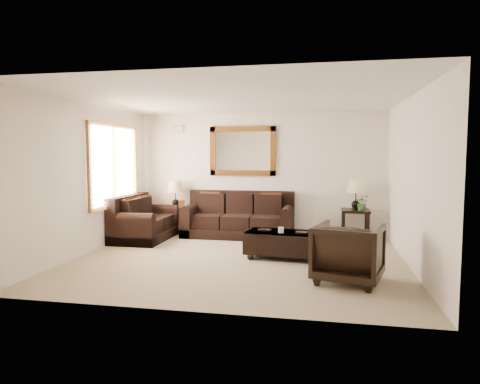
% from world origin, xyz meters
% --- Properties ---
extents(room, '(5.51, 5.01, 2.71)m').
position_xyz_m(room, '(0.00, 0.00, 1.35)').
color(room, tan).
rests_on(room, ground).
extents(window, '(0.07, 1.96, 1.66)m').
position_xyz_m(window, '(-2.70, 0.90, 1.55)').
color(window, white).
rests_on(window, room).
extents(mirror, '(1.50, 0.06, 1.10)m').
position_xyz_m(mirror, '(-0.39, 2.47, 1.85)').
color(mirror, '#532E10').
rests_on(mirror, room).
extents(air_vent, '(0.25, 0.02, 0.18)m').
position_xyz_m(air_vent, '(-1.90, 2.48, 2.35)').
color(air_vent, '#999999').
rests_on(air_vent, room).
extents(sofa, '(2.35, 1.02, 0.96)m').
position_xyz_m(sofa, '(-0.39, 2.04, 0.35)').
color(sofa, black).
rests_on(sofa, room).
extents(loveseat, '(0.97, 1.63, 0.92)m').
position_xyz_m(loveseat, '(-2.30, 1.31, 0.34)').
color(loveseat, black).
rests_on(loveseat, room).
extents(end_table_left, '(0.54, 0.54, 1.18)m').
position_xyz_m(end_table_left, '(-1.89, 2.19, 0.77)').
color(end_table_left, black).
rests_on(end_table_left, room).
extents(end_table_right, '(0.57, 0.57, 1.26)m').
position_xyz_m(end_table_right, '(2.07, 2.17, 0.82)').
color(end_table_right, black).
rests_on(end_table_right, room).
extents(coffee_table, '(1.39, 0.86, 0.56)m').
position_xyz_m(coffee_table, '(0.76, 0.24, 0.28)').
color(coffee_table, black).
rests_on(coffee_table, room).
extents(armchair, '(1.07, 1.03, 0.91)m').
position_xyz_m(armchair, '(1.76, -1.00, 0.45)').
color(armchair, black).
rests_on(armchair, floor).
extents(potted_plant, '(0.31, 0.34, 0.25)m').
position_xyz_m(potted_plant, '(2.20, 2.07, 0.75)').
color(potted_plant, '#2D5C1F').
rests_on(potted_plant, end_table_right).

